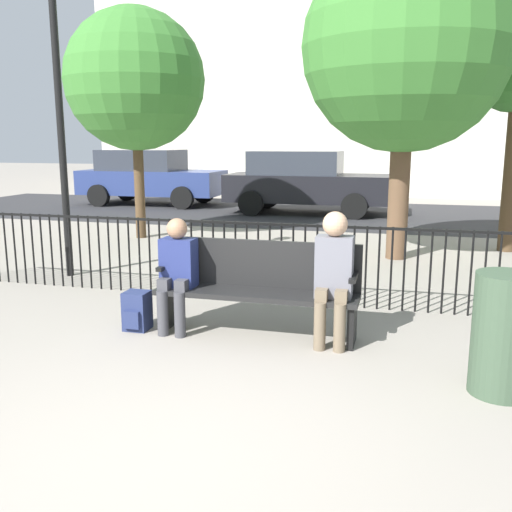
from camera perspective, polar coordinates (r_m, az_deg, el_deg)
name	(u,v)px	position (r m, az deg, el deg)	size (l,w,h in m)	color
ground_plane	(159,458)	(3.70, -9.65, -19.27)	(80.00, 80.00, 0.00)	gray
park_bench	(258,284)	(5.60, 0.21, -2.85)	(1.99, 0.45, 0.92)	black
seated_person_0	(177,269)	(5.69, -7.93, -1.27)	(0.34, 0.39, 1.14)	#3D3D42
seated_person_1	(334,271)	(5.29, 7.76, -1.47)	(0.34, 0.39, 1.25)	brown
backpack	(137,311)	(5.91, -11.83, -5.41)	(0.24, 0.26, 0.39)	navy
fence_railing	(282,256)	(6.67, 2.57, 0.01)	(9.01, 0.03, 0.95)	black
tree_1	(406,48)	(9.50, 14.77, 19.48)	(3.19, 3.19, 4.88)	brown
tree_2	(135,80)	(11.44, -12.00, 16.81)	(2.63, 2.63, 4.32)	#4C3823
lamp_post	(57,79)	(8.38, -19.24, 16.38)	(0.28, 0.28, 4.14)	black
street_surface	(352,214)	(15.06, 9.55, 4.13)	(24.00, 6.00, 0.01)	#2B2B2D
parked_car_0	(304,181)	(15.08, 4.85, 7.46)	(4.20, 1.94, 1.62)	black
parked_car_2	(149,176)	(17.41, -10.63, 7.84)	(4.20, 1.94, 1.62)	navy
trash_bin	(504,334)	(4.67, 23.58, -7.20)	(0.47, 0.47, 0.93)	#384C38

